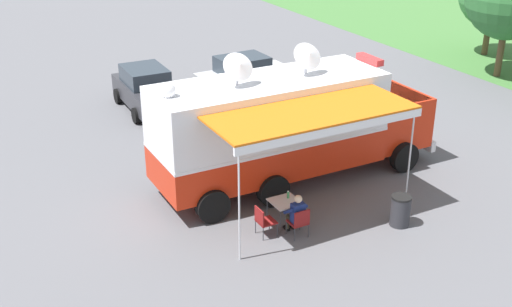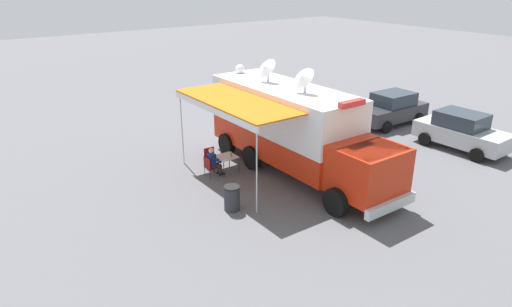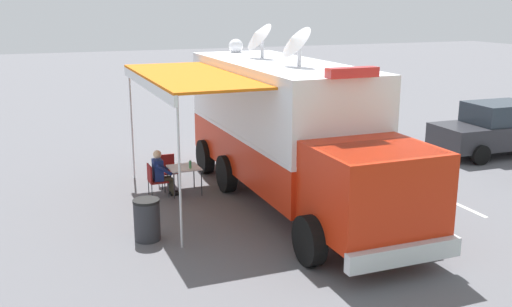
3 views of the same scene
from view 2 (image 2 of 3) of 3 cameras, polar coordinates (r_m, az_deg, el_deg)
name	(u,v)px [view 2 (image 2 of 3)]	position (r m, az deg, el deg)	size (l,w,h in m)	color
ground_plane	(282,165)	(19.94, 3.30, -1.49)	(100.00, 100.00, 0.00)	#5B5B60
lot_stripe	(365,155)	(21.64, 13.43, -0.15)	(0.12, 4.80, 0.01)	silver
command_truck	(294,128)	(18.69, 4.79, 3.24)	(4.86, 9.49, 4.53)	red
folding_table	(226,158)	(19.01, -3.70, -0.50)	(0.80, 0.80, 0.73)	silver
water_bottle	(231,154)	(18.88, -3.11, -0.12)	(0.07, 0.07, 0.22)	#3F9959
folding_chair_at_table	(210,165)	(18.71, -5.79, -1.48)	(0.48, 0.48, 0.87)	maroon
folding_chair_beside_table	(211,156)	(19.62, -5.67, -0.34)	(0.48, 0.48, 0.87)	maroon
seated_responder	(214,161)	(18.74, -5.30, -0.96)	(0.66, 0.55, 1.25)	navy
trash_bin	(232,198)	(16.16, -3.01, -5.56)	(0.57, 0.57, 0.91)	#2D2D33
car_behind_truck	(391,109)	(26.13, 16.48, 5.38)	(4.24, 2.09, 1.76)	#2D2D33
car_far_corner	(462,131)	(23.55, 24.21, 2.56)	(2.13, 4.26, 1.76)	#B2B5BA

